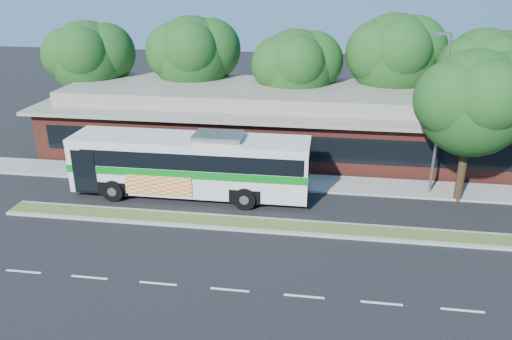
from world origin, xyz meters
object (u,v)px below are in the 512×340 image
object	(u,v)px
lamp_post	(440,111)
sedan	(143,147)
transit_bus	(191,161)
sidewalk_tree	(480,101)

from	to	relation	value
lamp_post	sedan	xyz separation A→B (m)	(-18.64, 3.82, -4.27)
sedan	transit_bus	bearing A→B (deg)	-114.54
sedan	sidewalk_tree	size ratio (longest dim) A/B	0.52
lamp_post	sedan	size ratio (longest dim) A/B	2.09
lamp_post	sidewalk_tree	bearing A→B (deg)	-17.04
transit_bus	sidewalk_tree	size ratio (longest dim) A/B	1.60
lamp_post	transit_bus	xyz separation A→B (m)	(-13.47, -2.20, -2.81)
sidewalk_tree	lamp_post	bearing A→B (deg)	162.96
transit_bus	sidewalk_tree	xyz separation A→B (m)	(15.31, 1.64, 3.60)
sidewalk_tree	transit_bus	bearing A→B (deg)	-173.90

